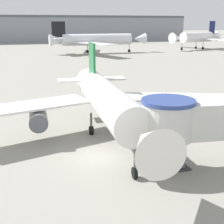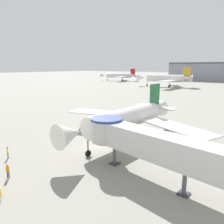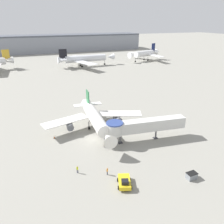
% 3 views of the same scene
% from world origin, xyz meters
% --- Properties ---
extents(ground_plane, '(800.00, 800.00, 0.00)m').
position_xyz_m(ground_plane, '(0.00, 0.00, 0.00)').
color(ground_plane, gray).
extents(main_airplane, '(28.48, 25.01, 9.01)m').
position_xyz_m(main_airplane, '(2.03, 4.39, 3.83)').
color(main_airplane, white).
rests_on(main_airplane, ground_plane).
extents(jet_bridge, '(20.37, 5.74, 5.82)m').
position_xyz_m(jet_bridge, '(11.02, -4.79, 4.14)').
color(jet_bridge, silver).
rests_on(jet_bridge, ground_plane).
extents(pushback_tug_yellow, '(3.35, 4.35, 1.82)m').
position_xyz_m(pushback_tug_yellow, '(0.36, -18.26, 0.79)').
color(pushback_tug_yellow, yellow).
rests_on(pushback_tug_yellow, ground_plane).
extents(service_container_gray, '(2.08, 1.42, 1.27)m').
position_xyz_m(service_container_gray, '(13.18, -21.33, 0.64)').
color(service_container_gray, gray).
rests_on(service_container_gray, ground_plane).
extents(traffic_cone_starboard_wing, '(0.36, 0.36, 0.61)m').
position_xyz_m(traffic_cone_starboard_wing, '(13.05, 3.21, 0.29)').
color(traffic_cone_starboard_wing, black).
rests_on(traffic_cone_starboard_wing, ground_plane).
extents(traffic_cone_port_wing, '(0.46, 0.46, 0.76)m').
position_xyz_m(traffic_cone_port_wing, '(-9.14, 4.33, 0.36)').
color(traffic_cone_port_wing, black).
rests_on(traffic_cone_port_wing, ground_plane).
extents(ground_crew_marshaller, '(0.37, 0.31, 1.66)m').
position_xyz_m(ground_crew_marshaller, '(-6.84, -11.53, 0.96)').
color(ground_crew_marshaller, '#1E2338').
rests_on(ground_crew_marshaller, ground_plane).
extents(ground_crew_wing_walker, '(0.34, 0.36, 1.64)m').
position_xyz_m(ground_crew_wing_walker, '(-1.51, -14.24, 0.95)').
color(ground_crew_wing_walker, '#1E2338').
rests_on(ground_crew_wing_walker, ground_plane).
extents(background_jet_navy_tail, '(28.53, 32.01, 11.97)m').
position_xyz_m(background_jet_navy_tail, '(70.51, 97.68, 5.22)').
color(background_jet_navy_tail, white).
rests_on(background_jet_navy_tail, ground_plane).
extents(background_jet_black_tail, '(38.03, 40.67, 11.72)m').
position_xyz_m(background_jet_black_tail, '(23.37, 93.10, 5.11)').
color(background_jet_black_tail, silver).
rests_on(background_jet_black_tail, ground_plane).
extents(terminal_building, '(160.02, 26.55, 15.41)m').
position_xyz_m(terminal_building, '(19.99, 175.00, 7.72)').
color(terminal_building, gray).
rests_on(terminal_building, ground_plane).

